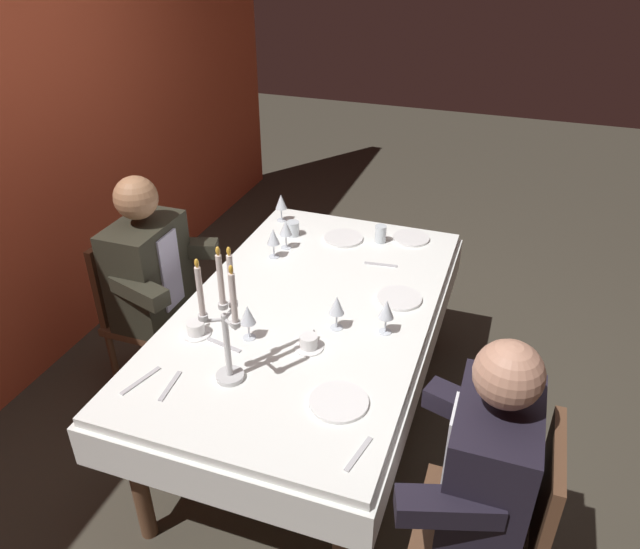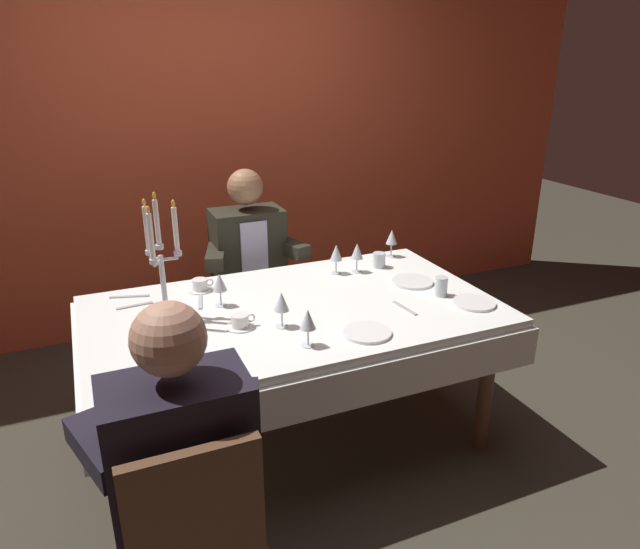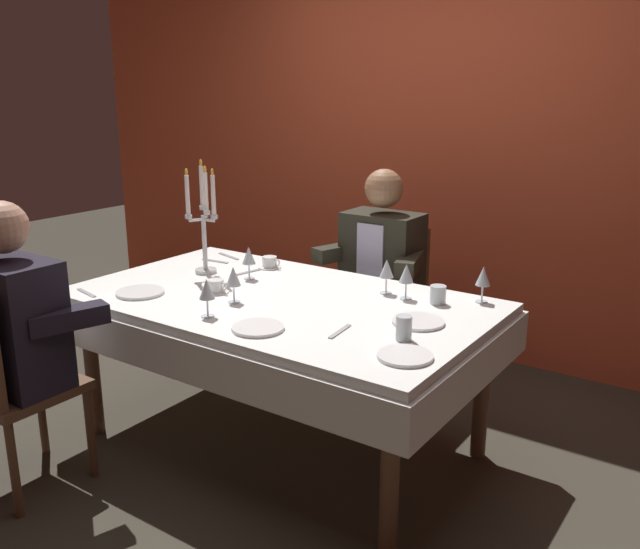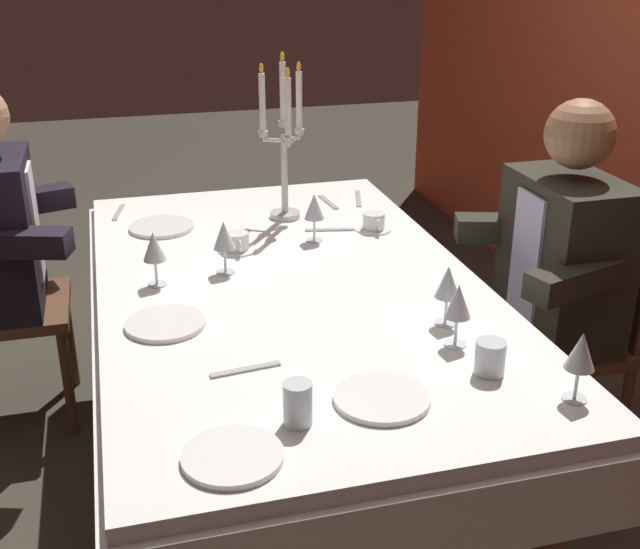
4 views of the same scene
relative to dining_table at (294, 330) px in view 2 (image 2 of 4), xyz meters
The scene contains 25 objects.
ground_plane 0.62m from the dining_table, ahead, with size 12.00×12.00×0.00m, color #3A352B.
back_wall 1.81m from the dining_table, 90.00° to the left, with size 6.00×0.12×2.70m, color #D04F30.
dining_table is the anchor object (origin of this frame).
candelabra 0.69m from the dining_table, 168.48° to the left, with size 0.15×0.17×0.58m.
dinner_plate_0 0.44m from the dining_table, 62.95° to the right, with size 0.21×0.21×0.01m, color white.
dinner_plate_1 0.70m from the dining_table, ahead, with size 0.22×0.22×0.01m, color white.
dinner_plate_2 0.87m from the dining_table, 20.63° to the right, with size 0.20×0.20×0.01m, color white.
dinner_plate_3 0.66m from the dining_table, 149.91° to the right, with size 0.22×0.22×0.01m, color white.
wine_glass_0 0.31m from the dining_table, 124.14° to the right, with size 0.07×0.07×0.16m.
wine_glass_1 0.94m from the dining_table, 30.14° to the left, with size 0.07×0.07×0.16m.
wine_glass_2 0.45m from the dining_table, 101.61° to the right, with size 0.07×0.07×0.16m.
wine_glass_3 0.55m from the dining_table, 41.48° to the left, with size 0.07×0.07×0.16m.
wine_glass_4 0.42m from the dining_table, 153.14° to the left, with size 0.07×0.07×0.16m.
wine_glass_5 0.62m from the dining_table, 32.25° to the left, with size 0.07×0.07×0.16m.
water_tumbler_0 0.76m from the dining_table, 11.87° to the right, with size 0.06×0.06×0.10m, color silver.
water_tumbler_1 0.73m from the dining_table, 27.19° to the left, with size 0.07×0.07×0.08m, color silver.
coffee_cup_0 0.34m from the dining_table, 159.54° to the right, with size 0.13×0.12×0.06m.
coffee_cup_1 0.54m from the dining_table, 133.15° to the left, with size 0.13×0.12×0.06m.
fork_0 0.47m from the dining_table, 149.21° to the left, with size 0.17×0.02×0.01m, color #B7B7BC.
fork_1 0.91m from the dining_table, 149.06° to the right, with size 0.17×0.02×0.01m, color #B7B7BC.
knife_2 0.83m from the dining_table, 148.10° to the left, with size 0.19×0.02×0.01m, color #B7B7BC.
spoon_3 0.76m from the dining_table, 155.63° to the left, with size 0.17×0.02×0.01m, color #B7B7BC.
fork_4 0.54m from the dining_table, 24.63° to the right, with size 0.17×0.02×0.01m, color #B7B7BC.
seated_diner_0 1.13m from the dining_table, 127.75° to the right, with size 0.63×0.48×1.24m.
seated_diner_1 0.89m from the dining_table, 87.35° to the left, with size 0.63×0.48×1.24m.
Camera 2 is at (-0.85, -2.31, 1.85)m, focal length 32.17 mm.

